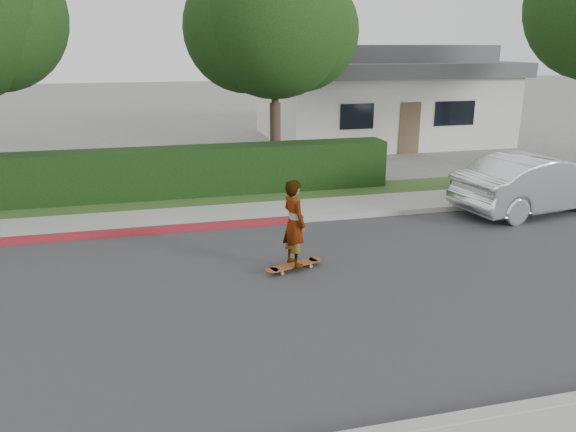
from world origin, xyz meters
The scene contains 13 objects.
ground centered at (0.00, 0.00, 0.00)m, with size 120.00×120.00×0.00m, color slate.
road centered at (0.00, 0.00, 0.01)m, with size 60.00×8.00×0.01m, color #2D2D30.
curb_near centered at (0.00, -4.10, 0.07)m, with size 60.00×0.20×0.15m, color #9E9E99.
curb_far centered at (0.00, 4.10, 0.07)m, with size 60.00×0.20×0.15m, color #9E9E99.
curb_red_section centered at (-5.00, 4.10, 0.08)m, with size 12.00×0.21×0.15m, color maroon.
sidewalk_far centered at (0.00, 5.00, 0.06)m, with size 60.00×1.60×0.12m, color gray.
planting_strip centered at (0.00, 6.60, 0.05)m, with size 60.00×1.60×0.10m, color #2D4C1E.
hedge centered at (-3.00, 7.20, 0.75)m, with size 15.00×1.00×1.50m, color black.
tree_center centered at (1.49, 9.19, 4.90)m, with size 5.66×4.84×7.44m.
house centered at (8.00, 16.00, 2.10)m, with size 10.60×8.60×4.30m.
skateboard centered at (0.08, 1.06, 0.11)m, with size 1.30×0.66×0.12m.
skateboarder centered at (0.08, 1.06, 1.01)m, with size 0.64×0.42×1.75m, color white.
car_silver centered at (7.50, 3.50, 0.78)m, with size 1.66×4.76×1.57m, color silver.
Camera 1 is at (-2.58, -9.10, 4.40)m, focal length 35.00 mm.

